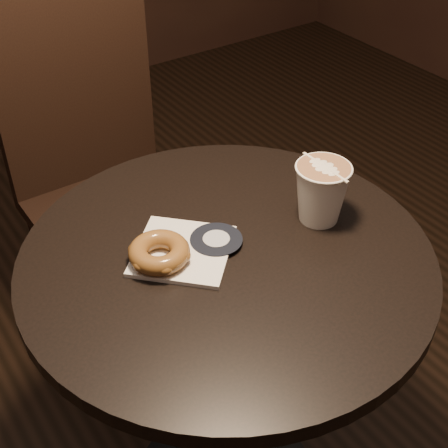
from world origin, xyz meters
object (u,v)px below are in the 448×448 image
object	(u,v)px
chair	(98,159)
pastry_bag	(183,251)
latte_cup	(321,193)
doughnut	(159,252)
cafe_table	(226,333)

from	to	relation	value
chair	pastry_bag	world-z (taller)	chair
latte_cup	chair	bearing A→B (deg)	101.90
chair	doughnut	world-z (taller)	chair
pastry_bag	doughnut	bearing A→B (deg)	138.09
chair	cafe_table	bearing A→B (deg)	-94.43
pastry_bag	doughnut	xyz separation A→B (m)	(-0.05, -0.00, 0.02)
chair	latte_cup	world-z (taller)	chair
chair	pastry_bag	bearing A→B (deg)	-100.31
cafe_table	latte_cup	size ratio (longest dim) A/B	6.86
chair	latte_cup	size ratio (longest dim) A/B	9.46
cafe_table	chair	distance (m)	0.65
cafe_table	chair	size ratio (longest dim) A/B	0.73
doughnut	chair	bearing A→B (deg)	75.81
doughnut	latte_cup	xyz separation A→B (m)	(0.30, -0.05, 0.03)
chair	doughnut	distance (m)	0.66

